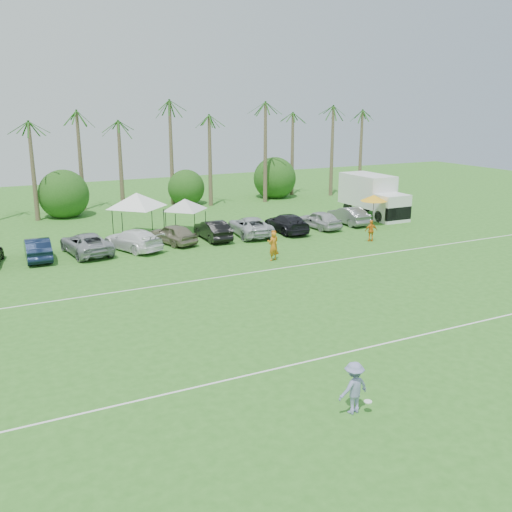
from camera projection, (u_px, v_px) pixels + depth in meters
name	position (u px, v px, depth m)	size (l,w,h in m)	color
ground	(383.00, 371.00, 21.88)	(120.00, 120.00, 0.00)	#307021
field_lines	(282.00, 306.00, 28.78)	(80.00, 12.10, 0.01)	white
palm_tree_3	(30.00, 101.00, 48.56)	(2.40, 2.40, 11.90)	brown
palm_tree_4	(80.00, 131.00, 50.97)	(2.40, 2.40, 8.90)	brown
palm_tree_5	(124.00, 120.00, 52.47)	(2.40, 2.40, 9.90)	brown
palm_tree_6	(165.00, 110.00, 53.98)	(2.40, 2.40, 10.90)	brown
palm_tree_7	(204.00, 101.00, 55.49)	(2.40, 2.40, 11.90)	brown
palm_tree_8	(250.00, 127.00, 58.34)	(2.40, 2.40, 8.90)	brown
palm_tree_9	(293.00, 118.00, 60.28)	(2.40, 2.40, 9.90)	brown
palm_tree_10	(333.00, 109.00, 62.22)	(2.40, 2.40, 10.90)	brown
palm_tree_11	(363.00, 101.00, 63.73)	(2.40, 2.40, 11.90)	brown
bush_tree_1	(61.00, 194.00, 52.44)	(4.00, 4.00, 4.00)	brown
bush_tree_2	(184.00, 186.00, 57.65)	(4.00, 4.00, 4.00)	brown
bush_tree_3	(271.00, 180.00, 61.98)	(4.00, 4.00, 4.00)	brown
sideline_player_a	(273.00, 246.00, 36.93)	(0.69, 0.45, 1.90)	orange
sideline_player_b	(273.00, 242.00, 38.62)	(0.79, 0.61, 1.62)	orange
sideline_player_c	(371.00, 231.00, 42.06)	(0.94, 0.39, 1.60)	orange
box_truck	(373.00, 195.00, 51.12)	(2.80, 7.12, 3.67)	white
canopy_tent_left	(136.00, 193.00, 43.08)	(4.83, 4.83, 3.91)	black
canopy_tent_right	(185.00, 199.00, 44.62)	(3.83, 3.83, 3.10)	black
market_umbrella	(374.00, 198.00, 47.32)	(2.28, 2.28, 2.54)	black
frisbee_player	(354.00, 388.00, 18.73)	(1.23, 0.80, 1.80)	#8286B9
parked_car_1	(38.00, 249.00, 37.22)	(1.54, 4.41, 1.45)	#0F1B33
parked_car_2	(86.00, 243.00, 38.58)	(2.41, 5.23, 1.45)	#95989E
parked_car_3	(132.00, 240.00, 39.63)	(2.04, 5.01, 1.45)	white
parked_car_4	(173.00, 234.00, 41.39)	(1.72, 4.27, 1.45)	gray
parked_car_5	(213.00, 230.00, 42.65)	(1.54, 4.41, 1.45)	black
parked_car_6	(250.00, 226.00, 43.96)	(2.41, 5.23, 1.45)	silver
parked_car_7	(287.00, 223.00, 45.10)	(2.04, 5.01, 1.45)	black
parked_car_8	(320.00, 220.00, 46.45)	(1.72, 4.27, 1.45)	#B9B9BC
parked_car_9	(348.00, 215.00, 48.10)	(1.54, 4.41, 1.45)	slate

